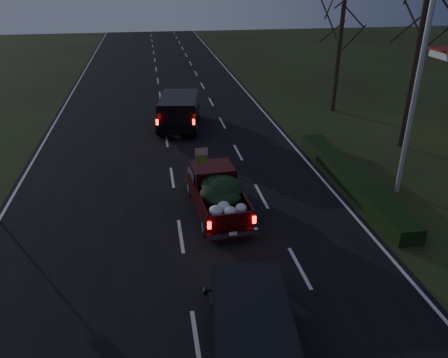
{
  "coord_description": "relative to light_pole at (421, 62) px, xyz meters",
  "views": [
    {
      "loc": [
        -0.7,
        -13.31,
        8.57
      ],
      "look_at": [
        1.87,
        1.76,
        1.3
      ],
      "focal_mm": 35.0,
      "sensor_mm": 36.0,
      "label": 1
    }
  ],
  "objects": [
    {
      "name": "ground",
      "position": [
        -9.5,
        -2.0,
        -5.48
      ],
      "size": [
        120.0,
        120.0,
        0.0
      ],
      "primitive_type": "plane",
      "color": "black",
      "rests_on": "ground"
    },
    {
      "name": "hedge_row",
      "position": [
        -1.7,
        1.0,
        -5.18
      ],
      "size": [
        1.0,
        10.0,
        0.6
      ],
      "primitive_type": "cube",
      "color": "black",
      "rests_on": "ground"
    },
    {
      "name": "road_asphalt",
      "position": [
        -9.5,
        -2.0,
        -5.47
      ],
      "size": [
        14.0,
        120.0,
        0.02
      ],
      "primitive_type": "cube",
      "color": "black",
      "rests_on": "ground"
    },
    {
      "name": "light_pole",
      "position": [
        0.0,
        0.0,
        0.0
      ],
      "size": [
        0.5,
        0.9,
        9.16
      ],
      "color": "silver",
      "rests_on": "ground"
    },
    {
      "name": "rear_suv",
      "position": [
        -8.21,
        -7.51,
        -4.52
      ],
      "size": [
        2.36,
        4.61,
        1.27
      ],
      "rotation": [
        0.0,
        0.0,
        -0.12
      ],
      "color": "black",
      "rests_on": "ground"
    },
    {
      "name": "bare_tree_far",
      "position": [
        2.0,
        12.0,
        -0.25
      ],
      "size": [
        3.6,
        3.6,
        7.0
      ],
      "color": "black",
      "rests_on": "ground"
    },
    {
      "name": "lead_suv",
      "position": [
        -8.58,
        10.26,
        -4.32
      ],
      "size": [
        3.03,
        5.63,
        1.54
      ],
      "rotation": [
        0.0,
        0.0,
        -0.15
      ],
      "color": "black",
      "rests_on": "ground"
    },
    {
      "name": "bare_tree_mid",
      "position": [
        3.0,
        5.0,
        0.87
      ],
      "size": [
        3.6,
        3.6,
        8.5
      ],
      "color": "black",
      "rests_on": "ground"
    },
    {
      "name": "pickup_truck",
      "position": [
        -7.94,
        -0.35,
        -4.58
      ],
      "size": [
        2.06,
        4.69,
        2.4
      ],
      "rotation": [
        0.0,
        0.0,
        0.07
      ],
      "color": "#3B080B",
      "rests_on": "ground"
    }
  ]
}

